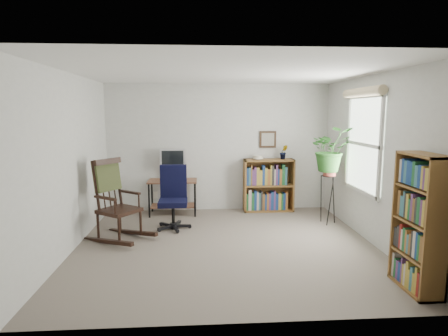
{
  "coord_description": "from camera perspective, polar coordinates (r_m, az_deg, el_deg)",
  "views": [
    {
      "loc": [
        -0.37,
        -5.09,
        1.87
      ],
      "look_at": [
        0.0,
        0.4,
        1.05
      ],
      "focal_mm": 30.0,
      "sensor_mm": 36.0,
      "label": 1
    }
  ],
  "objects": [
    {
      "name": "floor",
      "position": [
        5.43,
        0.29,
        -11.65
      ],
      "size": [
        4.2,
        4.0,
        0.0
      ],
      "primitive_type": "cube",
      "color": "slate",
      "rests_on": "ground"
    },
    {
      "name": "ceiling",
      "position": [
        5.13,
        0.31,
        14.41
      ],
      "size": [
        4.2,
        4.0,
        0.0
      ],
      "primitive_type": "cube",
      "color": "white",
      "rests_on": "ground"
    },
    {
      "name": "wall_back",
      "position": [
        7.13,
        -0.85,
        3.1
      ],
      "size": [
        4.2,
        0.0,
        2.4
      ],
      "primitive_type": "cube",
      "color": "silver",
      "rests_on": "ground"
    },
    {
      "name": "wall_front",
      "position": [
        3.18,
        2.88,
        -3.73
      ],
      "size": [
        4.2,
        0.0,
        2.4
      ],
      "primitive_type": "cube",
      "color": "silver",
      "rests_on": "ground"
    },
    {
      "name": "wall_left",
      "position": [
        5.42,
        -22.45,
        0.72
      ],
      "size": [
        0.0,
        4.0,
        2.4
      ],
      "primitive_type": "cube",
      "color": "silver",
      "rests_on": "ground"
    },
    {
      "name": "wall_right",
      "position": [
        5.69,
        21.89,
        1.11
      ],
      "size": [
        0.0,
        4.0,
        2.4
      ],
      "primitive_type": "cube",
      "color": "silver",
      "rests_on": "ground"
    },
    {
      "name": "window",
      "position": [
        5.93,
        20.4,
        3.4
      ],
      "size": [
        0.12,
        1.2,
        1.5
      ],
      "primitive_type": null,
      "color": "silver",
      "rests_on": "wall_right"
    },
    {
      "name": "desk",
      "position": [
        6.98,
        -7.79,
        -4.42
      ],
      "size": [
        0.89,
        0.49,
        0.64
      ],
      "primitive_type": null,
      "color": "brown",
      "rests_on": "floor"
    },
    {
      "name": "monitor",
      "position": [
        7.01,
        -7.81,
        0.61
      ],
      "size": [
        0.46,
        0.16,
        0.56
      ],
      "primitive_type": null,
      "color": "silver",
      "rests_on": "desk"
    },
    {
      "name": "keyboard",
      "position": [
        6.8,
        -7.92,
        -1.92
      ],
      "size": [
        0.4,
        0.15,
        0.02
      ],
      "primitive_type": "cube",
      "color": "black",
      "rests_on": "desk"
    },
    {
      "name": "office_chair",
      "position": [
        6.07,
        -7.79,
        -4.46
      ],
      "size": [
        0.57,
        0.57,
        1.04
      ],
      "primitive_type": null,
      "rotation": [
        0.0,
        0.0,
        -0.0
      ],
      "color": "black",
      "rests_on": "floor"
    },
    {
      "name": "rocking_chair",
      "position": [
        5.7,
        -15.71,
        -4.62
      ],
      "size": [
        1.22,
        1.13,
        1.22
      ],
      "primitive_type": null,
      "rotation": [
        0.0,
        0.0,
        0.94
      ],
      "color": "black",
      "rests_on": "floor"
    },
    {
      "name": "low_bookshelf",
      "position": [
        7.16,
        6.8,
        -2.62
      ],
      "size": [
        0.94,
        0.31,
        0.99
      ],
      "primitive_type": null,
      "color": "brown",
      "rests_on": "floor"
    },
    {
      "name": "tall_bookshelf",
      "position": [
        4.43,
        27.64,
        -7.44
      ],
      "size": [
        0.27,
        0.64,
        1.46
      ],
      "primitive_type": null,
      "color": "brown",
      "rests_on": "floor"
    },
    {
      "name": "plant_stand",
      "position": [
        6.55,
        15.63,
        -4.07
      ],
      "size": [
        0.29,
        0.29,
        0.96
      ],
      "primitive_type": null,
      "rotation": [
        0.0,
        0.0,
        -0.08
      ],
      "color": "black",
      "rests_on": "floor"
    },
    {
      "name": "spider_plant",
      "position": [
        6.41,
        16.04,
        5.95
      ],
      "size": [
        1.69,
        1.88,
        1.46
      ],
      "primitive_type": "imported",
      "color": "#255B20",
      "rests_on": "plant_stand"
    },
    {
      "name": "potted_plant_small",
      "position": [
        7.15,
        9.07,
        1.78
      ],
      "size": [
        0.13,
        0.24,
        0.11
      ],
      "primitive_type": "imported",
      "color": "#255B20",
      "rests_on": "low_bookshelf"
    },
    {
      "name": "framed_picture",
      "position": [
        7.2,
        6.7,
        4.35
      ],
      "size": [
        0.32,
        0.04,
        0.32
      ],
      "primitive_type": null,
      "color": "black",
      "rests_on": "wall_back"
    }
  ]
}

